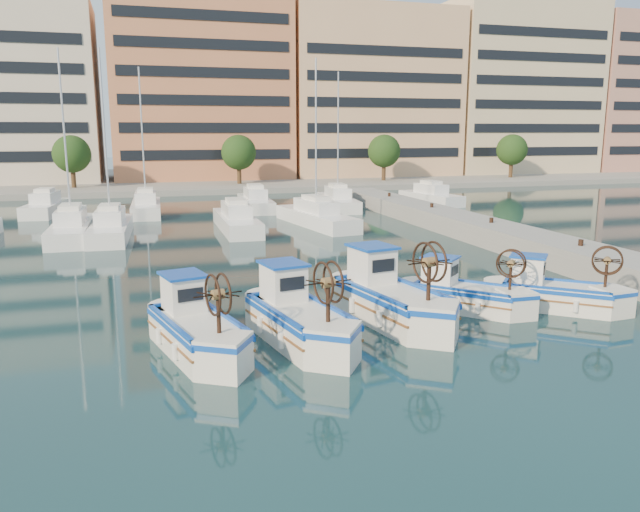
{
  "coord_description": "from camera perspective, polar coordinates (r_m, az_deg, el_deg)",
  "views": [
    {
      "loc": [
        -7.39,
        -18.86,
        6.65
      ],
      "look_at": [
        -0.22,
        5.68,
        1.5
      ],
      "focal_mm": 35.0,
      "sensor_mm": 36.0,
      "label": 1
    }
  ],
  "objects": [
    {
      "name": "fishing_boat_e",
      "position": [
        25.15,
        20.53,
        -3.02
      ],
      "size": [
        4.07,
        3.81,
        2.57
      ],
      "rotation": [
        0.0,
        0.0,
        0.87
      ],
      "color": "silver",
      "rests_on": "ground"
    },
    {
      "name": "fishing_boat_c",
      "position": [
        22.18,
        6.38,
        -3.73
      ],
      "size": [
        3.0,
        5.33,
        3.23
      ],
      "rotation": [
        0.0,
        0.0,
        0.19
      ],
      "color": "silver",
      "rests_on": "ground"
    },
    {
      "name": "fishing_boat_d",
      "position": [
        24.05,
        12.93,
        -3.26
      ],
      "size": [
        3.8,
        3.91,
        2.5
      ],
      "rotation": [
        0.0,
        0.0,
        0.75
      ],
      "color": "silver",
      "rests_on": "ground"
    },
    {
      "name": "fishing_boat_b",
      "position": [
        20.01,
        -2.04,
        -5.52
      ],
      "size": [
        2.8,
        4.98,
        3.02
      ],
      "rotation": [
        0.0,
        0.0,
        0.19
      ],
      "color": "silver",
      "rests_on": "ground"
    },
    {
      "name": "ground",
      "position": [
        21.32,
        4.88,
        -6.83
      ],
      "size": [
        300.0,
        300.0,
        0.0
      ],
      "primitive_type": "plane",
      "color": "#1A4245",
      "rests_on": "ground"
    },
    {
      "name": "yacht_marina",
      "position": [
        47.18,
        -10.6,
        3.74
      ],
      "size": [
        39.38,
        22.13,
        11.5
      ],
      "color": "white",
      "rests_on": "ground"
    },
    {
      "name": "fishing_boat_a",
      "position": [
        19.46,
        -11.27,
        -6.38
      ],
      "size": [
        2.86,
        4.7,
        2.85
      ],
      "rotation": [
        0.0,
        0.0,
        0.25
      ],
      "color": "silver",
      "rests_on": "ground"
    },
    {
      "name": "waterfront",
      "position": [
        85.65,
        -5.25,
        14.32
      ],
      "size": [
        180.0,
        40.0,
        25.6
      ],
      "color": "gray",
      "rests_on": "ground"
    },
    {
      "name": "quay",
      "position": [
        34.27,
        20.56,
        0.49
      ],
      "size": [
        3.0,
        60.0,
        1.2
      ],
      "primitive_type": "cube",
      "color": "gray",
      "rests_on": "ground"
    }
  ]
}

